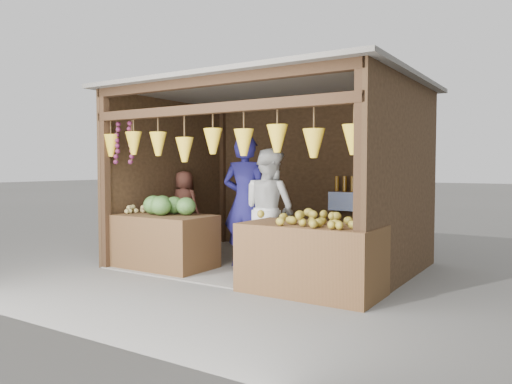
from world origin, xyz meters
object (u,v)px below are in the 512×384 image
Objects in this scene: vendor_seated at (184,204)px; woman_standing at (269,210)px; counter_right at (311,259)px; counter_left at (164,242)px; man_standing at (246,202)px.

woman_standing is at bearing 165.40° from vendor_seated.
woman_standing is at bearing 141.30° from counter_right.
counter_right is 0.93× the size of woman_standing.
vendor_seated is (-0.57, 1.12, 0.45)m from counter_left.
vendor_seated is at bearing 157.22° from counter_right.
counter_left is at bearing 23.47° from man_standing.
man_standing reaches higher than vendor_seated.
counter_left is at bearing 44.11° from woman_standing.
vendor_seated is (-3.02, 1.27, 0.43)m from counter_right.
counter_right is 0.84× the size of man_standing.
man_standing is 1.64m from vendor_seated.
man_standing is 1.12× the size of woman_standing.
man_standing is 0.38m from woman_standing.
man_standing is (-1.45, 0.80, 0.56)m from counter_right.
woman_standing is (1.36, 0.73, 0.48)m from counter_left.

